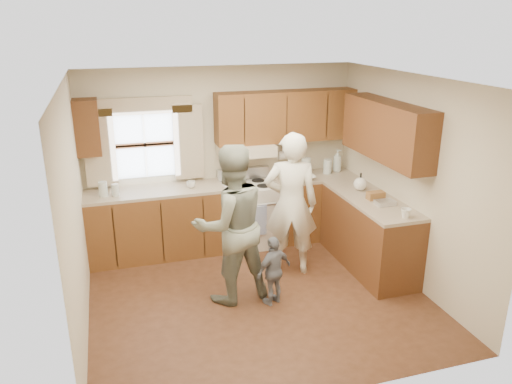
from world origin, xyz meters
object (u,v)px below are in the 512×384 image
object	(u,v)px
stove	(248,213)
woman_right	(231,225)
woman_left	(291,204)
child	(274,271)

from	to	relation	value
stove	woman_right	distance (m)	1.56
woman_left	woman_right	xyz separation A→B (m)	(-0.88, -0.43, 0.01)
woman_left	woman_right	distance (m)	0.98
woman_right	child	distance (m)	0.71
woman_left	child	xyz separation A→B (m)	(-0.45, -0.69, -0.50)
stove	woman_left	size ratio (longest dim) A/B	0.59
woman_left	child	size ratio (longest dim) A/B	2.22
woman_right	child	world-z (taller)	woman_right
woman_left	child	world-z (taller)	woman_left
woman_left	woman_right	bearing A→B (deg)	43.67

